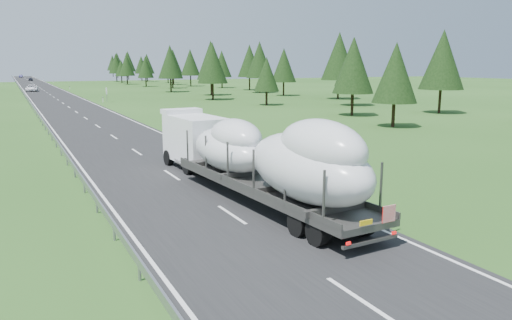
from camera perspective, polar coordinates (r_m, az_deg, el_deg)
name	(u,v)px	position (r m, az deg, el deg)	size (l,w,h in m)	color
ground	(358,299)	(15.08, 11.60, -15.29)	(400.00, 400.00, 0.00)	#244B19
road_surface	(53,97)	(111.07, -22.15, 6.70)	(10.00, 400.00, 0.02)	black
guardrail	(25,95)	(110.70, -24.92, 6.79)	(0.10, 400.00, 0.76)	slate
marker_posts	(60,84)	(166.34, -21.46, 8.07)	(0.13, 350.08, 1.00)	silver
highway_sign	(107,92)	(92.03, -16.72, 7.46)	(0.08, 0.90, 2.60)	slate
tree_line_right	(218,62)	(128.14, -4.35, 11.07)	(28.53, 298.86, 12.59)	black
boat_truck	(254,153)	(24.30, -0.28, 0.83)	(3.76, 19.90, 4.52)	white
distant_van	(32,88)	(135.55, -24.25, 7.50)	(2.65, 5.75, 1.60)	white
distant_car_dark	(31,79)	(221.65, -24.37, 8.41)	(1.56, 3.87, 1.32)	black
distant_car_blue	(21,76)	(278.16, -25.29, 8.67)	(1.61, 4.61, 1.52)	#181843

